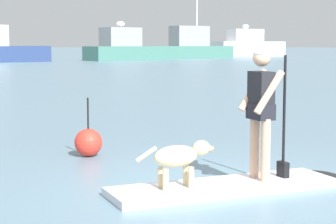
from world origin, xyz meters
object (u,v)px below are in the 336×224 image
dog (180,157)px  paddleboard (239,185)px  person_paddler (262,105)px  moored_boat_far_starboard (248,46)px  marker_buoy (88,142)px  moored_boat_far_port (124,48)px  moored_boat_starboard (192,46)px

dog → paddleboard: bearing=-20.3°
person_paddler → dog: bearing=159.7°
moored_boat_far_starboard → marker_buoy: moored_boat_far_starboard is taller
person_paddler → moored_boat_far_port: size_ratio=0.19×
person_paddler → marker_buoy: (-0.35, 3.21, -0.82)m
person_paddler → dog: size_ratio=1.70×
person_paddler → moored_boat_starboard: (45.21, 45.38, 0.36)m
moored_boat_starboard → marker_buoy: moored_boat_starboard is taller
paddleboard → moored_boat_far_starboard: (59.33, 48.11, 1.36)m
moored_boat_starboard → marker_buoy: (-45.56, -42.17, -1.18)m
moored_boat_far_port → marker_buoy: bearing=-129.9°
moored_boat_far_port → moored_boat_starboard: (11.04, 0.84, 0.14)m
paddleboard → dog: bearing=159.7°
paddleboard → moored_boat_far_starboard: bearing=39.0°
person_paddler → moored_boat_far_port: 56.14m
dog → marker_buoy: (0.71, 2.82, -0.24)m
moored_boat_starboard → marker_buoy: bearing=-137.2°
moored_boat_far_port → dog: bearing=-128.6°
paddleboard → moored_boat_starboard: bearing=44.9°
paddleboard → marker_buoy: size_ratio=3.42×
moored_boat_far_port → person_paddler: bearing=-127.5°
dog → moored_boat_far_starboard: moored_boat_far_starboard is taller
person_paddler → paddleboard: bearing=159.7°
paddleboard → person_paddler: size_ratio=1.96×
dog → moored_boat_far_port: (35.23, 44.15, 0.80)m
person_paddler → moored_boat_far_starboard: (59.04, 48.21, 0.36)m
person_paddler → moored_boat_far_starboard: moored_boat_far_starboard is taller
moored_boat_far_starboard → paddleboard: bearing=-141.0°
paddleboard → moored_boat_starboard: (45.50, 45.27, 1.36)m
paddleboard → marker_buoy: (-0.06, 3.10, 0.18)m
paddleboard → dog: 0.92m
person_paddler → moored_boat_starboard: size_ratio=0.16×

